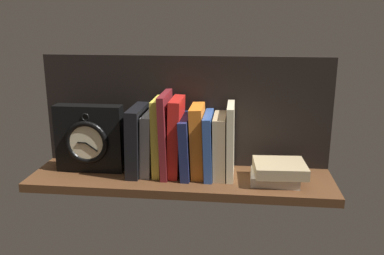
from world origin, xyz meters
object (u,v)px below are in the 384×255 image
book_stack_side (277,172)px  book_orange_pandolfini (198,141)px  book_maroon_dawkins (166,134)px  book_navy_bierce (187,146)px  book_cream_twain (231,141)px  book_black_skeptic (138,140)px  framed_clock (89,139)px  book_yellow_seinlanguage (159,136)px  book_red_requiem (176,137)px  book_gray_chess (149,143)px  book_tan_shortstories (220,146)px  book_blue_modern (209,145)px

book_stack_side → book_orange_pandolfini: bearing=170.7°
book_maroon_dawkins → book_orange_pandolfini: book_maroon_dawkins is taller
book_navy_bierce → book_cream_twain: (12.88, 0.00, 1.98)cm
book_black_skeptic → framed_clock: size_ratio=0.98×
framed_clock → book_maroon_dawkins: bearing=2.9°
book_orange_pandolfini → book_yellow_seinlanguage: bearing=180.0°
book_red_requiem → book_navy_bierce: book_red_requiem is taller
book_gray_chess → book_maroon_dawkins: book_maroon_dawkins is taller
book_black_skeptic → framed_clock: bearing=-175.3°
book_navy_bierce → framed_clock: (-29.34, -1.20, 1.38)cm
book_stack_side → book_gray_chess: bearing=174.3°
book_black_skeptic → book_orange_pandolfini: 18.21cm
book_maroon_dawkins → book_red_requiem: 2.96cm
book_yellow_seinlanguage → book_tan_shortstories: size_ratio=1.25×
book_maroon_dawkins → book_tan_shortstories: bearing=0.0°
book_orange_pandolfini → book_cream_twain: bearing=0.0°
book_navy_bierce → framed_clock: framed_clock is taller
book_gray_chess → book_maroon_dawkins: size_ratio=0.75×
book_orange_pandolfini → book_blue_modern: 3.43cm
framed_clock → book_stack_side: framed_clock is taller
book_cream_twain → book_orange_pandolfini: bearing=180.0°
book_maroon_dawkins → book_cream_twain: size_ratio=1.13×
book_black_skeptic → book_gray_chess: book_black_skeptic is taller
book_maroon_dawkins → book_blue_modern: (12.65, 0.00, -2.89)cm
book_maroon_dawkins → book_orange_pandolfini: bearing=0.0°
book_cream_twain → book_stack_side: (13.55, -3.78, -7.65)cm
book_gray_chess → framed_clock: framed_clock is taller
book_tan_shortstories → book_cream_twain: size_ratio=0.85×
book_yellow_seinlanguage → book_stack_side: size_ratio=1.44×
book_black_skeptic → book_yellow_seinlanguage: bearing=0.0°
book_gray_chess → framed_clock: 18.14cm
book_tan_shortstories → framed_clock: framed_clock is taller
book_gray_chess → book_cream_twain: bearing=0.0°
book_navy_bierce → book_blue_modern: (6.61, 0.00, 0.52)cm
book_red_requiem → book_orange_pandolfini: book_red_requiem is taller
book_orange_pandolfini → book_stack_side: (23.06, -3.78, -7.31)cm
book_gray_chess → book_red_requiem: size_ratio=0.80×
book_navy_bierce → book_blue_modern: size_ratio=0.94×
book_black_skeptic → book_yellow_seinlanguage: (6.41, 0.00, 1.33)cm
book_gray_chess → book_red_requiem: (8.10, 0.00, 2.33)cm
book_black_skeptic → book_gray_chess: bearing=0.0°
book_gray_chess → book_cream_twain: 24.21cm
book_gray_chess → book_stack_side: 38.37cm
book_yellow_seinlanguage → book_orange_pandolfini: bearing=0.0°
book_yellow_seinlanguage → book_navy_bierce: bearing=0.0°
book_navy_bierce → book_cream_twain: bearing=0.0°
book_red_requiem → book_navy_bierce: (3.17, 0.00, -2.67)cm
book_orange_pandolfini → book_cream_twain: (9.51, 0.00, 0.34)cm
book_red_requiem → book_orange_pandolfini: 6.62cm
book_black_skeptic → book_tan_shortstories: (24.66, 0.00, -0.92)cm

